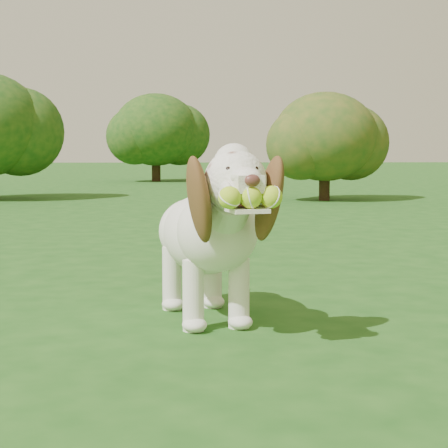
{
  "coord_description": "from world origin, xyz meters",
  "views": [
    {
      "loc": [
        0.08,
        -2.61,
        0.7
      ],
      "look_at": [
        0.25,
        0.18,
        0.43
      ],
      "focal_mm": 60.0,
      "sensor_mm": 36.0,
      "label": 1
    }
  ],
  "objects": [
    {
      "name": "dog",
      "position": [
        0.2,
        0.4,
        0.39
      ],
      "size": [
        0.53,
        1.12,
        0.73
      ],
      "rotation": [
        0.0,
        0.0,
        0.21
      ],
      "color": "white",
      "rests_on": "ground"
    },
    {
      "name": "shrub_i",
      "position": [
        -0.43,
        14.27,
        1.15
      ],
      "size": [
        1.89,
        1.89,
        1.96
      ],
      "color": "#382314",
      "rests_on": "ground"
    },
    {
      "name": "shrub_c",
      "position": [
        2.11,
        7.75,
        0.89
      ],
      "size": [
        1.46,
        1.46,
        1.51
      ],
      "color": "#382314",
      "rests_on": "ground"
    },
    {
      "name": "ground",
      "position": [
        0.0,
        0.0,
        0.0
      ],
      "size": [
        80.0,
        80.0,
        0.0
      ],
      "primitive_type": "plane",
      "color": "#1B4D16",
      "rests_on": "ground"
    }
  ]
}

